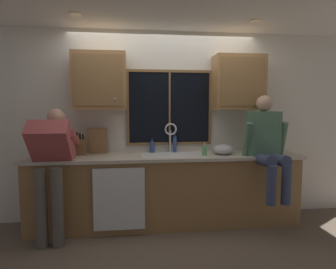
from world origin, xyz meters
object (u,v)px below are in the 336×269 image
at_px(soap_dispenser, 204,151).
at_px(mixing_bowl, 223,150).
at_px(knife_block, 81,147).
at_px(bottle_green_glass, 152,147).
at_px(cutting_board, 98,141).
at_px(person_standing, 52,159).
at_px(bottle_tall_clear, 175,144).
at_px(person_sitting_on_counter, 267,142).

bearing_deg(soap_dispenser, mixing_bowl, 17.80).
distance_m(knife_block, mixing_bowl, 1.83).
xyz_separation_m(soap_dispenser, bottle_green_glass, (-0.64, 0.34, 0.02)).
bearing_deg(cutting_board, person_standing, -132.19).
distance_m(person_standing, knife_block, 0.50).
bearing_deg(knife_block, bottle_tall_clear, 4.34).
height_order(person_sitting_on_counter, mixing_bowl, person_sitting_on_counter).
xyz_separation_m(mixing_bowl, soap_dispenser, (-0.27, -0.09, 0.00)).
height_order(person_sitting_on_counter, knife_block, person_sitting_on_counter).
xyz_separation_m(soap_dispenser, bottle_tall_clear, (-0.33, 0.34, 0.05)).
distance_m(person_standing, cutting_board, 0.70).
relative_size(cutting_board, mixing_bowl, 1.26).
bearing_deg(bottle_green_glass, soap_dispenser, -28.38).
bearing_deg(bottle_tall_clear, bottle_green_glass, 178.80).
relative_size(soap_dispenser, bottle_tall_clear, 0.59).
height_order(person_standing, cutting_board, person_standing).
bearing_deg(person_sitting_on_counter, bottle_green_glass, 160.35).
xyz_separation_m(knife_block, bottle_green_glass, (0.92, 0.10, -0.03)).
distance_m(person_standing, bottle_tall_clear, 1.57).
height_order(person_standing, mixing_bowl, person_standing).
xyz_separation_m(person_sitting_on_counter, cutting_board, (-2.10, 0.48, -0.02)).
xyz_separation_m(cutting_board, bottle_green_glass, (0.71, 0.01, -0.09)).
xyz_separation_m(person_standing, bottle_tall_clear, (1.48, 0.51, 0.09)).
height_order(knife_block, bottle_tall_clear, knife_block).
height_order(mixing_bowl, soap_dispenser, soap_dispenser).
bearing_deg(bottle_green_glass, person_standing, -156.20).
bearing_deg(bottle_green_glass, mixing_bowl, -15.82).
distance_m(mixing_bowl, soap_dispenser, 0.28).
xyz_separation_m(person_sitting_on_counter, bottle_green_glass, (-1.39, 0.50, -0.10)).
bearing_deg(soap_dispenser, person_standing, -174.52).
bearing_deg(person_sitting_on_counter, cutting_board, 167.02).
bearing_deg(bottle_green_glass, bottle_tall_clear, -1.20).
relative_size(person_standing, mixing_bowl, 5.53).
distance_m(person_sitting_on_counter, bottle_green_glass, 1.48).
distance_m(soap_dispenser, bottle_green_glass, 0.72).
relative_size(person_sitting_on_counter, soap_dispenser, 7.53).
bearing_deg(person_sitting_on_counter, bottle_tall_clear, 155.62).
bearing_deg(soap_dispenser, knife_block, 171.06).
bearing_deg(person_standing, soap_dispenser, 5.48).
xyz_separation_m(person_sitting_on_counter, knife_block, (-2.31, 0.40, -0.08)).
relative_size(person_sitting_on_counter, knife_block, 3.92).
relative_size(soap_dispenser, bottle_green_glass, 0.87).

